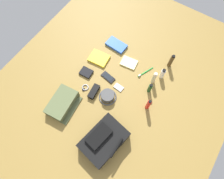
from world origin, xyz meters
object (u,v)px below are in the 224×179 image
object	(u,v)px
media_player	(119,87)
toothbrush	(145,73)
shampoo_bottle	(150,88)
cologne_bottle	(171,61)
cell_phone	(108,77)
toothpaste_tube	(162,74)
paperback_novel	(116,45)
sunglasses_case	(94,92)
notepad	(129,63)
travel_guidebook	(99,58)
backpack	(104,140)
wallet	(86,72)
lotion_bottle	(154,78)
wristwatch	(85,88)
toiletry_pouch	(62,103)
bucket_hat	(108,96)
sunscreen_spray	(148,105)

from	to	relation	value
media_player	toothbrush	xyz separation A→B (m)	(-0.26, 0.12, 0.00)
shampoo_bottle	cologne_bottle	bearing A→B (deg)	174.54
shampoo_bottle	cell_phone	xyz separation A→B (m)	(0.09, -0.38, -0.05)
toothpaste_tube	toothbrush	xyz separation A→B (m)	(0.05, -0.15, -0.05)
paperback_novel	media_player	bearing A→B (deg)	35.38
cell_phone	sunglasses_case	world-z (taller)	sunglasses_case
shampoo_bottle	notepad	size ratio (longest dim) A/B	0.85
travel_guidebook	notepad	size ratio (longest dim) A/B	1.30
backpack	wallet	xyz separation A→B (m)	(-0.43, -0.49, -0.05)
toothpaste_tube	travel_guidebook	size ratio (longest dim) A/B	0.66
lotion_bottle	notepad	bearing A→B (deg)	-99.43
wristwatch	sunglasses_case	world-z (taller)	sunglasses_case
cologne_bottle	toothpaste_tube	xyz separation A→B (m)	(0.15, -0.01, -0.02)
toothbrush	toiletry_pouch	bearing A→B (deg)	-33.57
toothbrush	notepad	world-z (taller)	toothbrush
cologne_bottle	paperback_novel	size ratio (longest dim) A/B	0.80
media_player	toothbrush	distance (m)	0.29
media_player	shampoo_bottle	bearing A→B (deg)	116.79
travel_guidebook	bucket_hat	bearing A→B (deg)	45.87
toothpaste_tube	shampoo_bottle	world-z (taller)	same
paperback_novel	toiletry_pouch	bearing A→B (deg)	-3.87
shampoo_bottle	wallet	xyz separation A→B (m)	(0.16, -0.58, -0.05)
lotion_bottle	media_player	world-z (taller)	lotion_bottle
cologne_bottle	sunscreen_spray	distance (m)	0.49
backpack	sunscreen_spray	xyz separation A→B (m)	(-0.45, 0.15, 0.01)
lotion_bottle	paperback_novel	world-z (taller)	lotion_bottle
bucket_hat	sunscreen_spray	xyz separation A→B (m)	(-0.11, 0.34, 0.05)
toiletry_pouch	wristwatch	distance (m)	0.25
travel_guidebook	wristwatch	world-z (taller)	travel_guidebook
toothpaste_tube	lotion_bottle	distance (m)	0.10
toothpaste_tube	sunscreen_spray	distance (m)	0.34
backpack	cologne_bottle	size ratio (longest dim) A/B	2.37
paperback_novel	shampoo_bottle	bearing A→B (deg)	63.86
media_player	wallet	bearing A→B (deg)	-83.09
travel_guidebook	cell_phone	distance (m)	0.22
toiletry_pouch	toothbrush	distance (m)	0.80
backpack	sunglasses_case	distance (m)	0.45
toothpaste_tube	wallet	size ratio (longest dim) A/B	1.16
cologne_bottle	shampoo_bottle	xyz separation A→B (m)	(0.34, -0.03, -0.02)
cologne_bottle	wristwatch	xyz separation A→B (m)	(0.63, -0.53, -0.07)
sunglasses_case	backpack	bearing A→B (deg)	39.12
lotion_bottle	paperback_novel	size ratio (longest dim) A/B	0.77
toiletry_pouch	notepad	size ratio (longest dim) A/B	2.03
bucket_hat	wristwatch	world-z (taller)	bucket_hat
wallet	sunglasses_case	bearing A→B (deg)	50.93
sunglasses_case	travel_guidebook	bearing A→B (deg)	-159.36
backpack	wristwatch	world-z (taller)	backpack
shampoo_bottle	toothpaste_tube	bearing A→B (deg)	171.99
sunglasses_case	paperback_novel	bearing A→B (deg)	-175.80
backpack	sunglasses_case	size ratio (longest dim) A/B	2.79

